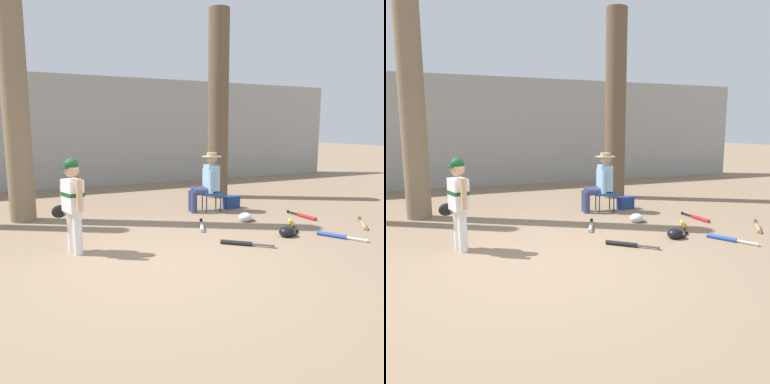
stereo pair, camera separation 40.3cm
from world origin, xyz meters
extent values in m
plane|color=#897056|center=(0.00, 0.00, 0.00)|extent=(60.00, 60.00, 0.00)
cube|color=#9E9E99|center=(0.00, 7.10, 1.57)|extent=(18.00, 0.36, 3.14)
cylinder|color=#7F6B51|center=(-1.46, 3.33, 3.13)|extent=(0.45, 0.45, 6.26)
cone|color=#7F6B51|center=(-1.46, 3.33, 0.00)|extent=(0.60, 0.60, 0.27)
cylinder|color=brown|center=(3.00, 3.97, 2.21)|extent=(0.50, 0.50, 4.41)
cone|color=brown|center=(3.00, 3.97, 0.00)|extent=(0.66, 0.66, 0.30)
cylinder|color=white|center=(-0.86, 0.90, 0.29)|extent=(0.12, 0.12, 0.58)
cylinder|color=white|center=(-0.91, 1.07, 0.29)|extent=(0.12, 0.12, 0.58)
cube|color=white|center=(-0.89, 0.99, 0.80)|extent=(0.28, 0.35, 0.44)
cube|color=#144723|center=(-0.89, 0.99, 0.82)|extent=(0.29, 0.35, 0.05)
sphere|color=tan|center=(-0.89, 0.99, 1.15)|extent=(0.20, 0.20, 0.20)
sphere|color=#144723|center=(-0.89, 0.99, 1.21)|extent=(0.19, 0.19, 0.19)
cube|color=#144723|center=(-0.97, 0.96, 1.19)|extent=(0.14, 0.16, 0.02)
cylinder|color=tan|center=(-0.84, 0.75, 0.84)|extent=(0.10, 0.10, 0.42)
cylinder|color=tan|center=(-0.99, 1.18, 0.72)|extent=(0.10, 0.10, 0.40)
ellipsoid|color=black|center=(-1.05, 1.18, 0.56)|extent=(0.25, 0.18, 0.18)
cube|color=#194C9E|center=(2.08, 2.58, 0.38)|extent=(0.46, 0.46, 0.06)
cylinder|color=#333338|center=(1.91, 2.46, 0.19)|extent=(0.02, 0.02, 0.38)
cylinder|color=#333338|center=(1.96, 2.75, 0.19)|extent=(0.02, 0.02, 0.38)
cylinder|color=#333338|center=(2.21, 2.41, 0.19)|extent=(0.02, 0.02, 0.38)
cylinder|color=#333338|center=(2.26, 2.70, 0.19)|extent=(0.02, 0.02, 0.38)
cylinder|color=navy|center=(1.67, 2.55, 0.21)|extent=(0.13, 0.13, 0.43)
cylinder|color=navy|center=(1.71, 2.75, 0.21)|extent=(0.13, 0.13, 0.43)
cylinder|color=navy|center=(1.87, 2.52, 0.43)|extent=(0.42, 0.22, 0.15)
cylinder|color=navy|center=(1.90, 2.71, 0.43)|extent=(0.42, 0.22, 0.15)
cube|color=#8CB7D8|center=(2.08, 2.58, 0.69)|extent=(0.30, 0.40, 0.52)
cylinder|color=#8CB7D8|center=(1.97, 2.38, 0.63)|extent=(0.10, 0.10, 0.46)
cylinder|color=#8CB7D8|center=(2.04, 2.81, 0.63)|extent=(0.10, 0.10, 0.46)
sphere|color=tan|center=(2.08, 2.58, 1.09)|extent=(0.22, 0.22, 0.22)
cylinder|color=tan|center=(2.08, 2.58, 1.12)|extent=(0.40, 0.40, 0.02)
cylinder|color=tan|center=(2.08, 2.58, 1.16)|extent=(0.20, 0.20, 0.09)
cube|color=navy|center=(2.59, 2.63, 0.13)|extent=(0.36, 0.22, 0.26)
cylinder|color=black|center=(1.30, 0.35, 0.03)|extent=(0.39, 0.36, 0.07)
cylinder|color=#4C4C51|center=(1.59, 0.09, 0.03)|extent=(0.25, 0.23, 0.03)
cylinder|color=#4C4C51|center=(1.71, -0.01, 0.03)|extent=(0.05, 0.05, 0.06)
cylinder|color=red|center=(3.40, 1.20, 0.03)|extent=(0.09, 0.45, 0.07)
cylinder|color=black|center=(3.38, 1.57, 0.03)|extent=(0.05, 0.30, 0.03)
cylinder|color=black|center=(3.37, 1.72, 0.03)|extent=(0.06, 0.02, 0.06)
cylinder|color=yellow|center=(2.82, 0.94, 0.03)|extent=(0.30, 0.44, 0.07)
cylinder|color=black|center=(2.62, 0.60, 0.03)|extent=(0.19, 0.29, 0.03)
cylinder|color=black|center=(2.53, 0.47, 0.03)|extent=(0.06, 0.04, 0.06)
cylinder|color=#B7BCC6|center=(1.25, 1.35, 0.03)|extent=(0.25, 0.44, 0.07)
cylinder|color=black|center=(1.41, 1.70, 0.03)|extent=(0.16, 0.29, 0.03)
cylinder|color=black|center=(1.47, 1.83, 0.03)|extent=(0.06, 0.04, 0.06)
cylinder|color=tan|center=(3.84, 0.28, 0.03)|extent=(0.37, 0.41, 0.07)
cylinder|color=brown|center=(4.11, 0.58, 0.03)|extent=(0.24, 0.27, 0.03)
cylinder|color=brown|center=(4.22, 0.70, 0.03)|extent=(0.05, 0.05, 0.06)
cylinder|color=#2347AD|center=(2.88, 0.06, 0.03)|extent=(0.28, 0.43, 0.07)
cylinder|color=silver|center=(3.06, -0.27, 0.03)|extent=(0.17, 0.28, 0.03)
cylinder|color=silver|center=(3.13, -0.40, 0.03)|extent=(0.06, 0.04, 0.06)
ellipsoid|color=black|center=(2.26, 0.39, 0.08)|extent=(0.26, 0.23, 0.17)
cube|color=black|center=(2.38, 0.39, 0.03)|extent=(0.10, 0.13, 0.02)
ellipsoid|color=silver|center=(2.22, 1.52, 0.08)|extent=(0.25, 0.23, 0.17)
cube|color=silver|center=(2.34, 1.52, 0.03)|extent=(0.10, 0.13, 0.02)
camera|label=1|loc=(-1.63, -4.32, 1.71)|focal=36.23mm
camera|label=2|loc=(-1.26, -4.48, 1.71)|focal=36.23mm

